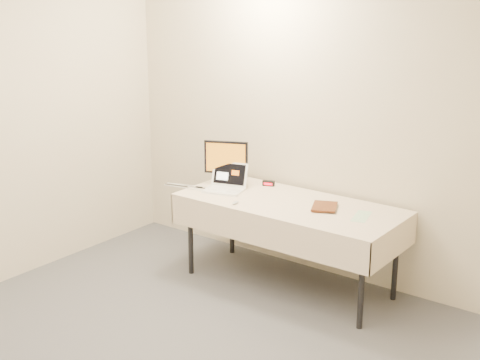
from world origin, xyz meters
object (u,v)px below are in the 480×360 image
Objects in this scene: table at (289,210)px; monitor at (226,160)px; laptop at (226,184)px; book at (313,192)px.

monitor is at bearing 174.10° from table.
monitor is (-0.08, 0.10, 0.18)m from laptop.
book reaches higher than table.
book reaches higher than laptop.
table is at bearing 155.54° from book.
table is 4.73× the size of laptop.
book is (0.22, -0.00, 0.19)m from table.
monitor reaches higher than laptop.
monitor is (-0.71, 0.07, 0.30)m from table.
laptop is at bearing -76.29° from monitor.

